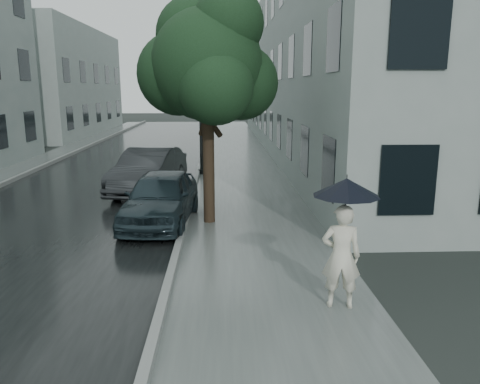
{
  "coord_description": "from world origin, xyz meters",
  "views": [
    {
      "loc": [
        -0.62,
        -7.99,
        3.49
      ],
      "look_at": [
        -0.21,
        1.83,
        1.3
      ],
      "focal_mm": 35.0,
      "sensor_mm": 36.0,
      "label": 1
    }
  ],
  "objects_px": {
    "lamp_post": "(197,108)",
    "street_tree": "(207,63)",
    "pedestrian": "(341,256)",
    "car_far": "(149,170)",
    "car_near": "(161,197)"
  },
  "relations": [
    {
      "from": "street_tree",
      "to": "lamp_post",
      "type": "distance_m",
      "value": 7.26
    },
    {
      "from": "pedestrian",
      "to": "street_tree",
      "type": "relative_size",
      "value": 0.29
    },
    {
      "from": "lamp_post",
      "to": "car_near",
      "type": "distance_m",
      "value": 7.56
    },
    {
      "from": "car_near",
      "to": "car_far",
      "type": "xyz_separation_m",
      "value": [
        -0.89,
        3.88,
        0.05
      ]
    },
    {
      "from": "pedestrian",
      "to": "car_near",
      "type": "xyz_separation_m",
      "value": [
        -3.49,
        5.0,
        -0.17
      ]
    },
    {
      "from": "car_near",
      "to": "pedestrian",
      "type": "bearing_deg",
      "value": -50.43
    },
    {
      "from": "pedestrian",
      "to": "street_tree",
      "type": "distance_m",
      "value": 6.48
    },
    {
      "from": "car_near",
      "to": "car_far",
      "type": "height_order",
      "value": "car_far"
    },
    {
      "from": "lamp_post",
      "to": "car_far",
      "type": "bearing_deg",
      "value": -95.81
    },
    {
      "from": "street_tree",
      "to": "car_near",
      "type": "bearing_deg",
      "value": -172.61
    },
    {
      "from": "lamp_post",
      "to": "street_tree",
      "type": "bearing_deg",
      "value": -66.6
    },
    {
      "from": "street_tree",
      "to": "pedestrian",
      "type": "bearing_deg",
      "value": -66.69
    },
    {
      "from": "pedestrian",
      "to": "car_far",
      "type": "relative_size",
      "value": 0.38
    },
    {
      "from": "pedestrian",
      "to": "lamp_post",
      "type": "height_order",
      "value": "lamp_post"
    },
    {
      "from": "car_near",
      "to": "street_tree",
      "type": "bearing_deg",
      "value": 12.06
    }
  ]
}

